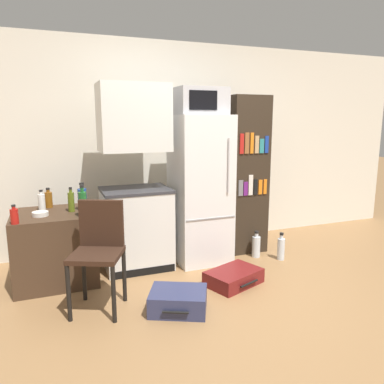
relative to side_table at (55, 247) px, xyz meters
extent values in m
plane|color=olive|center=(1.55, -1.25, -0.35)|extent=(24.00, 24.00, 0.00)
cube|color=silver|center=(1.75, 0.75, 0.91)|extent=(6.40, 0.10, 2.53)
cube|color=#422D1E|center=(0.00, 0.00, 0.00)|extent=(0.77, 0.71, 0.70)
cube|color=silver|center=(0.85, 0.07, 0.07)|extent=(0.71, 0.56, 0.84)
cube|color=#333338|center=(0.85, 0.07, 0.51)|extent=(0.72, 0.57, 0.03)
cube|color=silver|center=(0.85, 0.07, 1.27)|extent=(0.71, 0.47, 0.69)
cube|color=black|center=(0.85, -0.21, -0.31)|extent=(0.68, 0.01, 0.08)
cube|color=white|center=(1.58, 0.04, 0.47)|extent=(0.59, 0.62, 1.65)
cube|color=gray|center=(1.58, -0.27, 0.21)|extent=(0.57, 0.01, 0.01)
cylinder|color=silver|center=(1.77, -0.29, 0.77)|extent=(0.02, 0.02, 0.58)
cube|color=#B7B7BC|center=(1.58, 0.04, 1.44)|extent=(0.53, 0.39, 0.29)
cube|color=black|center=(1.53, -0.16, 1.44)|extent=(0.31, 0.01, 0.20)
cube|color=#2D2319|center=(2.21, 0.16, 0.59)|extent=(0.47, 0.39, 1.87)
cube|color=slate|center=(2.05, -0.05, 0.47)|extent=(0.06, 0.01, 0.18)
cube|color=#661E75|center=(2.11, -0.05, 0.46)|extent=(0.05, 0.01, 0.16)
cube|color=silver|center=(2.18, -0.05, 0.50)|extent=(0.05, 0.01, 0.24)
cube|color=black|center=(2.24, -0.05, 0.47)|extent=(0.04, 0.01, 0.18)
cube|color=orange|center=(2.31, -0.05, 0.46)|extent=(0.05, 0.01, 0.17)
cube|color=orange|center=(2.37, -0.05, 0.47)|extent=(0.04, 0.01, 0.18)
cube|color=red|center=(2.05, -0.05, 0.98)|extent=(0.05, 0.01, 0.23)
cube|color=brown|center=(2.11, -0.05, 0.98)|extent=(0.05, 0.01, 0.24)
cube|color=orange|center=(2.18, -0.05, 0.98)|extent=(0.04, 0.01, 0.24)
cube|color=tan|center=(2.24, -0.05, 0.97)|extent=(0.05, 0.01, 0.20)
cube|color=teal|center=(2.31, -0.05, 0.95)|extent=(0.06, 0.01, 0.16)
cube|color=#193899|center=(2.37, -0.05, 0.96)|extent=(0.05, 0.01, 0.20)
cylinder|color=#1E6028|center=(0.27, -0.27, 0.47)|extent=(0.07, 0.07, 0.24)
cylinder|color=#1E6028|center=(0.27, -0.27, 0.61)|extent=(0.03, 0.03, 0.04)
cylinder|color=black|center=(0.27, -0.27, 0.64)|extent=(0.04, 0.04, 0.02)
cylinder|color=#566619|center=(0.18, -0.02, 0.45)|extent=(0.06, 0.06, 0.19)
cylinder|color=#566619|center=(0.18, -0.02, 0.56)|extent=(0.03, 0.03, 0.03)
cylinder|color=black|center=(0.18, -0.02, 0.59)|extent=(0.03, 0.03, 0.02)
cylinder|color=brown|center=(-0.03, 0.25, 0.43)|extent=(0.08, 0.08, 0.16)
cylinder|color=brown|center=(-0.03, 0.25, 0.53)|extent=(0.03, 0.03, 0.03)
cylinder|color=black|center=(-0.03, 0.25, 0.55)|extent=(0.04, 0.04, 0.02)
cylinder|color=#AD1914|center=(-0.31, -0.31, 0.42)|extent=(0.07, 0.07, 0.13)
cylinder|color=#AD1914|center=(-0.31, -0.31, 0.50)|extent=(0.03, 0.03, 0.02)
cylinder|color=black|center=(-0.31, -0.31, 0.52)|extent=(0.04, 0.04, 0.01)
cylinder|color=white|center=(-0.09, 0.15, 0.43)|extent=(0.07, 0.07, 0.16)
cylinder|color=white|center=(-0.09, 0.15, 0.53)|extent=(0.03, 0.03, 0.03)
cylinder|color=black|center=(-0.09, 0.15, 0.55)|extent=(0.04, 0.04, 0.02)
cylinder|color=#1E47A3|center=(0.29, 0.01, 0.46)|extent=(0.09, 0.09, 0.22)
cylinder|color=#1E47A3|center=(0.29, 0.01, 0.59)|extent=(0.04, 0.04, 0.04)
cylinder|color=black|center=(0.29, 0.01, 0.62)|extent=(0.05, 0.05, 0.02)
cylinder|color=silver|center=(-0.11, -0.09, 0.37)|extent=(0.15, 0.15, 0.04)
cylinder|color=black|center=(0.08, -0.87, -0.11)|extent=(0.04, 0.04, 0.48)
cylinder|color=black|center=(0.41, -1.01, -0.11)|extent=(0.04, 0.04, 0.48)
cylinder|color=black|center=(0.22, -0.53, -0.11)|extent=(0.04, 0.04, 0.48)
cylinder|color=black|center=(0.56, -0.68, -0.11)|extent=(0.04, 0.04, 0.48)
cube|color=#331E14|center=(0.32, -0.77, 0.14)|extent=(0.53, 0.53, 0.04)
cube|color=#331E14|center=(0.39, -0.61, 0.37)|extent=(0.37, 0.20, 0.41)
cube|color=navy|center=(0.95, -1.02, -0.26)|extent=(0.58, 0.53, 0.18)
cylinder|color=black|center=(0.86, -1.20, -0.26)|extent=(0.20, 0.11, 0.02)
cube|color=maroon|center=(1.63, -0.72, -0.28)|extent=(0.62, 0.52, 0.14)
cylinder|color=black|center=(1.69, -0.91, -0.28)|extent=(0.23, 0.10, 0.02)
cylinder|color=silver|center=(2.22, -0.15, -0.23)|extent=(0.10, 0.10, 0.25)
cylinder|color=silver|center=(2.22, -0.15, -0.08)|extent=(0.04, 0.04, 0.04)
cylinder|color=black|center=(2.22, -0.15, -0.05)|extent=(0.05, 0.05, 0.03)
cylinder|color=silver|center=(2.44, -0.33, -0.23)|extent=(0.08, 0.08, 0.25)
cylinder|color=silver|center=(2.44, -0.33, -0.08)|extent=(0.04, 0.04, 0.05)
cylinder|color=black|center=(2.44, -0.33, -0.04)|extent=(0.04, 0.04, 0.03)
camera|label=1|loc=(0.00, -3.80, 1.25)|focal=35.00mm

